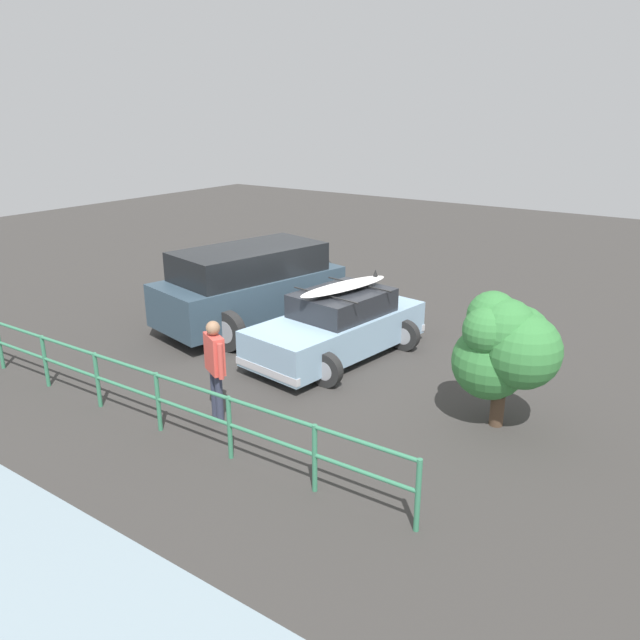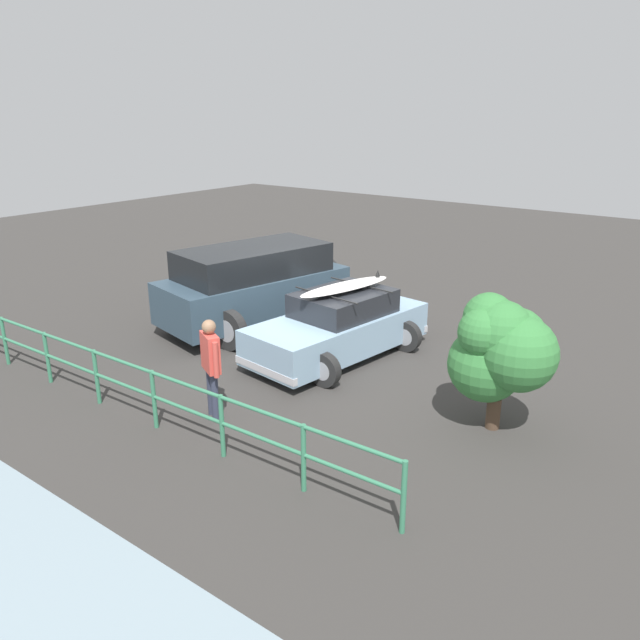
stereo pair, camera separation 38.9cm
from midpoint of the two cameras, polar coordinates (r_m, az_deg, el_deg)
name	(u,v)px [view 1 (the left image)]	position (r m, az deg, el deg)	size (l,w,h in m)	color
ground_plane	(313,354)	(12.97, -1.51, -3.11)	(44.00, 44.00, 0.02)	#383533
sedan_car	(338,326)	(12.62, 0.79, -0.54)	(2.58, 4.17, 1.63)	#8CADC6
suv_car	(251,286)	(14.42, -7.12, 3.14)	(3.26, 4.70, 1.87)	#334756
person_bystander	(215,361)	(10.11, -10.68, -3.73)	(0.60, 0.39, 1.69)	#33384C
railing_fence	(126,381)	(10.63, -18.35, -5.36)	(10.42, 0.26, 0.98)	#387F5B
bush_near_left	(508,346)	(9.93, 15.74, -2.33)	(1.67, 1.36, 2.20)	#4C3828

